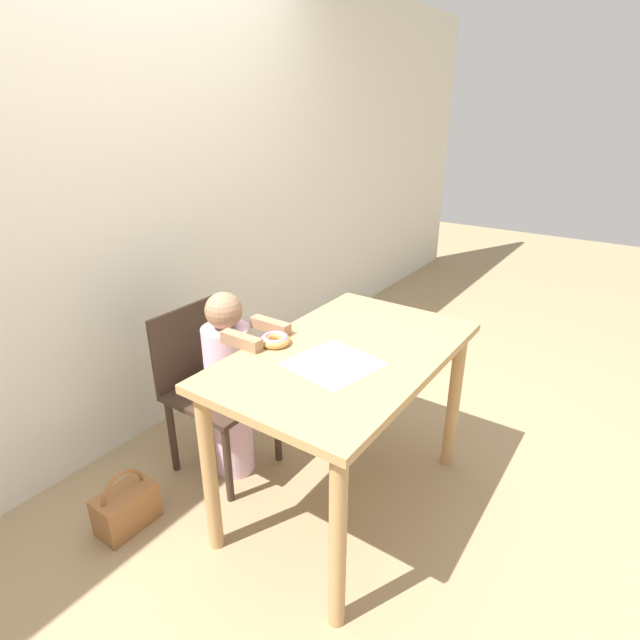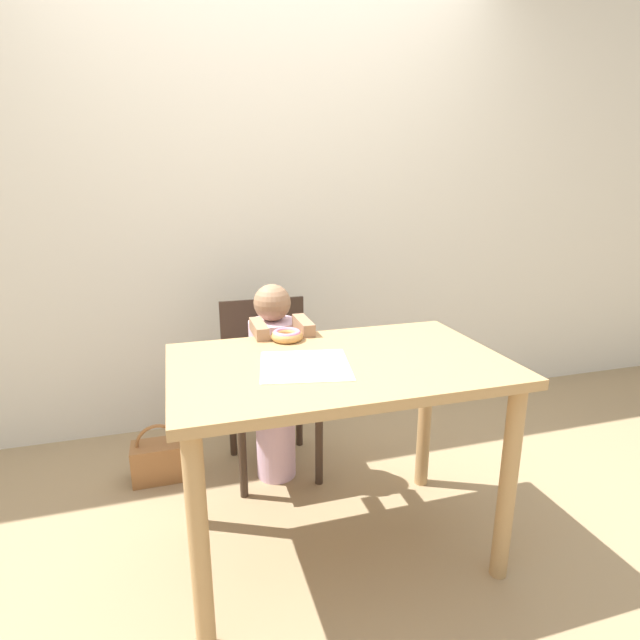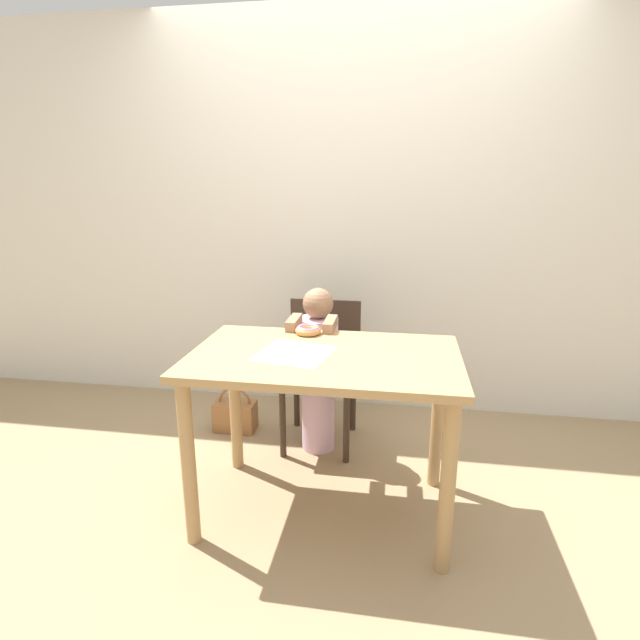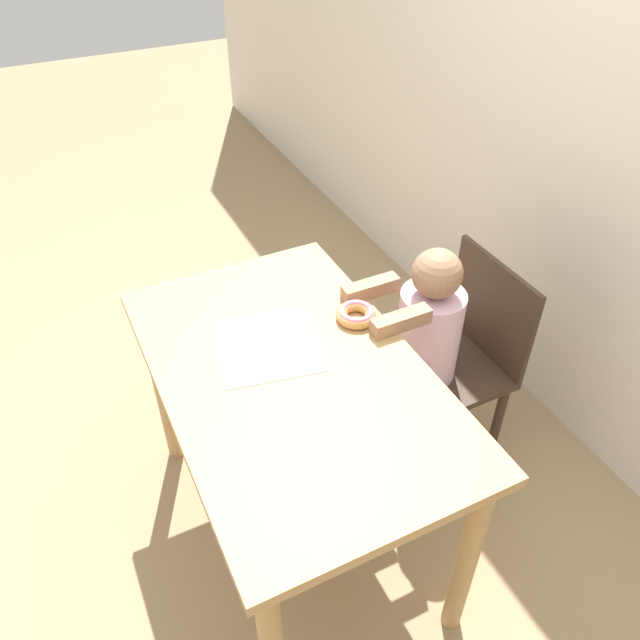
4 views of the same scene
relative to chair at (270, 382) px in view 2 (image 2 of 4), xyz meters
The scene contains 8 objects.
ground_plane 0.81m from the chair, 79.93° to the right, with size 12.00×12.00×0.00m, color #997F5B.
wall_back 0.99m from the chair, 77.56° to the left, with size 8.00×0.05×2.50m.
dining_table 0.73m from the chair, 79.93° to the right, with size 1.15×0.71×0.77m.
chair is the anchor object (origin of this frame).
child_figure 0.13m from the chair, 90.00° to the right, with size 0.24×0.39×0.94m.
donut 0.55m from the chair, 90.15° to the right, with size 0.13×0.13×0.04m.
napkin 0.78m from the chair, 90.47° to the right, with size 0.35×0.35×0.00m.
handbag 0.63m from the chair, behind, with size 0.25×0.15×0.28m.
Camera 2 is at (-0.53, -1.54, 1.38)m, focal length 28.00 mm.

